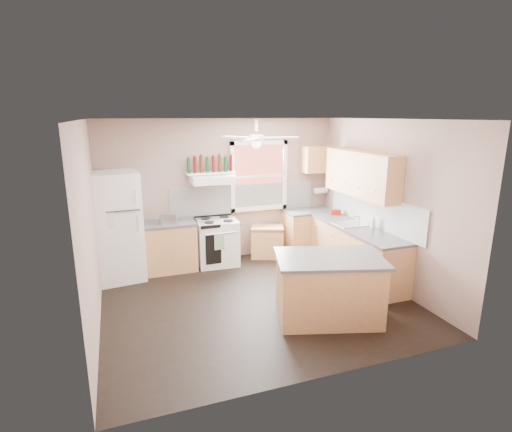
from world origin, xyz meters
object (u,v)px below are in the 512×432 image
object	(u,v)px
island	(328,289)
cart	(267,242)
refrigerator	(116,227)
toaster	(169,219)
stove	(217,242)

from	to	relation	value
island	cart	bearing A→B (deg)	104.38
refrigerator	toaster	xyz separation A→B (m)	(0.88, 0.02, 0.06)
stove	refrigerator	bearing A→B (deg)	-172.82
refrigerator	toaster	distance (m)	0.89
cart	toaster	bearing A→B (deg)	-155.40
stove	island	bearing A→B (deg)	-66.39
stove	island	distance (m)	2.71
refrigerator	island	distance (m)	3.67
toaster	stove	size ratio (longest dim) A/B	0.33
toaster	cart	xyz separation A→B (m)	(1.91, 0.14, -0.68)
island	toaster	bearing A→B (deg)	143.00
refrigerator	toaster	bearing A→B (deg)	-6.03
cart	refrigerator	bearing A→B (deg)	-156.41
toaster	island	world-z (taller)	toaster
toaster	island	distance (m)	3.11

